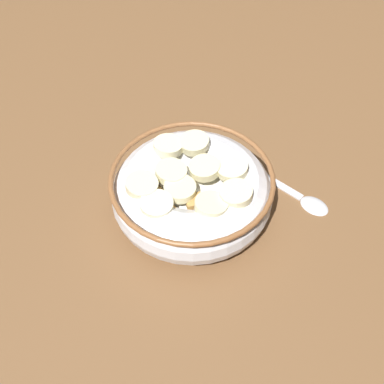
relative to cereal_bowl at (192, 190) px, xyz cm
name	(u,v)px	position (x,y,z in cm)	size (l,w,h in cm)	color
ground_plane	(192,213)	(0.01, -0.03, -4.32)	(126.82, 126.82, 2.00)	brown
cereal_bowl	(192,190)	(0.00, 0.00, 0.00)	(18.56, 18.56, 6.95)	silver
spoon	(299,195)	(-12.60, -4.24, -2.99)	(12.92, 8.67, 0.80)	silver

